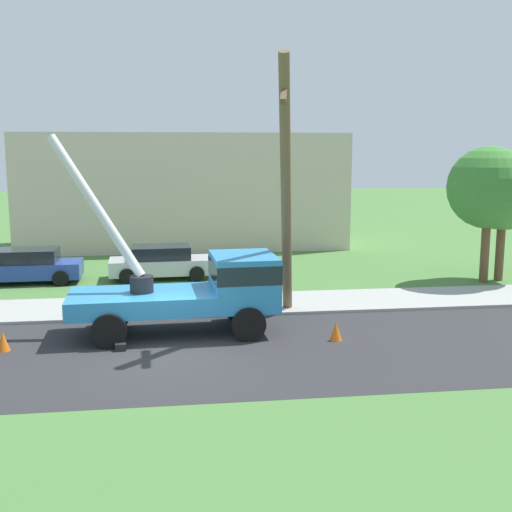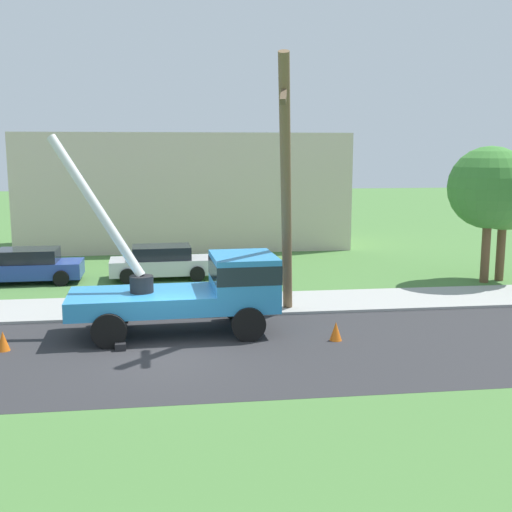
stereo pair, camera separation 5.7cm
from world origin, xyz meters
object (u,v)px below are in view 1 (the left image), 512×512
Objects in this scene: traffic_cone_ahead at (336,331)px; roadside_tree_near at (504,192)px; parked_sedan_blue at (27,266)px; leaning_utility_pole at (286,192)px; traffic_cone_behind at (3,341)px; roadside_tree_far at (489,188)px; utility_truck at (201,286)px; parked_sedan_silver at (161,262)px.

roadside_tree_near is at bearing 39.54° from traffic_cone_ahead.
parked_sedan_blue is at bearing 173.67° from roadside_tree_near.
traffic_cone_behind is at bearing -168.97° from leaning_utility_pole.
traffic_cone_behind is at bearing 178.31° from traffic_cone_ahead.
utility_truck is at bearing -154.55° from roadside_tree_far.
roadside_tree_far is at bearing 41.13° from traffic_cone_ahead.
roadside_tree_near is at bearing 28.76° from leaning_utility_pole.
leaning_utility_pole is 1.87× the size of parked_sedan_blue.
leaning_utility_pole is 4.52m from traffic_cone_ahead.
utility_truck reaches higher than roadside_tree_near.
utility_truck is at bearing -154.95° from roadside_tree_near.
leaning_utility_pole is 1.46× the size of roadside_tree_far.
parked_sedan_silver is at bearing 1.63° from parked_sedan_blue.
parked_sedan_silver is at bearing 168.90° from roadside_tree_far.
utility_truck is 1.55× the size of parked_sedan_blue.
roadside_tree_far reaches higher than roadside_tree_near.
roadside_tree_near is (10.29, 5.65, -0.46)m from leaning_utility_pole.
roadside_tree_near is (12.95, 6.05, 2.35)m from utility_truck.
traffic_cone_behind is 19.36m from roadside_tree_far.
roadside_tree_far reaches higher than parked_sedan_silver.
leaning_utility_pole is 9.60m from parked_sedan_silver.
parked_sedan_blue is 20.16m from roadside_tree_near.
roadside_tree_near is at bearing 18.88° from roadside_tree_far.
traffic_cone_ahead is (3.83, -1.48, -1.13)m from utility_truck.
leaning_utility_pole reaches higher than roadside_tree_near.
traffic_cone_ahead is at bearing -62.50° from parked_sedan_silver.
roadside_tree_near reaches higher than parked_sedan_blue.
parked_sedan_blue is at bearing 129.71° from utility_truck.
roadside_tree_near is (19.81, -2.20, 3.05)m from parked_sedan_blue.
parked_sedan_blue is at bearing 140.49° from leaning_utility_pole.
utility_truck is at bearing -81.14° from parked_sedan_silver.
utility_truck is at bearing -171.36° from leaning_utility_pole.
utility_truck is at bearing 158.95° from traffic_cone_ahead.
traffic_cone_ahead is 1.00× the size of traffic_cone_behind.
traffic_cone_behind is at bearing -82.20° from parked_sedan_blue.
parked_sedan_blue is (-10.68, 9.72, 0.43)m from traffic_cone_ahead.
traffic_cone_behind is at bearing -167.83° from utility_truck.
leaning_utility_pole is 14.77× the size of traffic_cone_ahead.
roadside_tree_far is (12.13, 5.77, 2.54)m from utility_truck.
utility_truck is at bearing -50.29° from parked_sedan_blue.
traffic_cone_behind is 0.10× the size of roadside_tree_near.
utility_truck is 12.25× the size of traffic_cone_behind.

